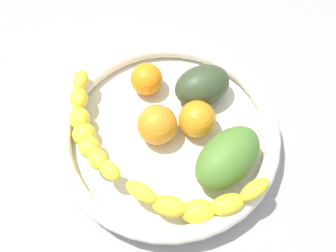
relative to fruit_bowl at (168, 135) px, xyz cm
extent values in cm
cube|color=#969598|center=(0.00, 0.00, -3.99)|extent=(120.00, 120.00, 3.00)
cylinder|color=silver|center=(0.00, 0.00, -1.28)|extent=(32.62, 32.62, 2.41)
torus|color=silver|center=(0.00, 0.00, 1.15)|extent=(34.32, 34.32, 2.43)
ellipsoid|color=yellow|center=(14.36, -5.89, 4.10)|extent=(2.36, 3.62, 2.34)
ellipsoid|color=yellow|center=(14.15, -3.09, 3.31)|extent=(3.28, 3.99, 2.76)
ellipsoid|color=yellow|center=(13.51, -0.36, 2.52)|extent=(4.13, 4.41, 3.18)
ellipsoid|color=yellow|center=(12.45, 2.24, 1.73)|extent=(4.84, 4.85, 3.60)
ellipsoid|color=yellow|center=(10.99, 4.63, 2.52)|extent=(4.69, 4.79, 3.18)
ellipsoid|color=yellow|center=(9.18, 6.78, 3.31)|extent=(4.50, 4.51, 2.76)
ellipsoid|color=yellow|center=(7.05, 8.61, 4.10)|extent=(4.30, 4.02, 2.34)
ellipsoid|color=yellow|center=(2.37, 11.00, 3.68)|extent=(5.38, 4.14, 2.28)
ellipsoid|color=yellow|center=(-1.51, 12.18, 2.68)|extent=(5.25, 3.59, 2.89)
ellipsoid|color=yellow|center=(-5.56, 12.20, 1.68)|extent=(5.31, 4.14, 3.50)
ellipsoid|color=yellow|center=(-9.44, 11.08, 2.68)|extent=(5.64, 4.65, 2.89)
ellipsoid|color=yellow|center=(-12.85, 8.89, 3.68)|extent=(5.17, 4.92, 2.28)
sphere|color=orange|center=(4.42, -8.40, 2.54)|extent=(5.22, 5.22, 5.22)
sphere|color=orange|center=(-4.22, -1.78, 2.79)|extent=(5.72, 5.72, 5.72)
sphere|color=orange|center=(1.65, -0.04, 2.98)|extent=(6.10, 6.10, 6.10)
ellipsoid|color=#36472A|center=(-4.51, -7.81, 3.05)|extent=(10.98, 10.00, 6.24)
ellipsoid|color=#4E802E|center=(-9.03, 4.38, 3.39)|extent=(12.59, 13.36, 6.93)
camera|label=1|loc=(-3.57, 30.83, 57.94)|focal=45.36mm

